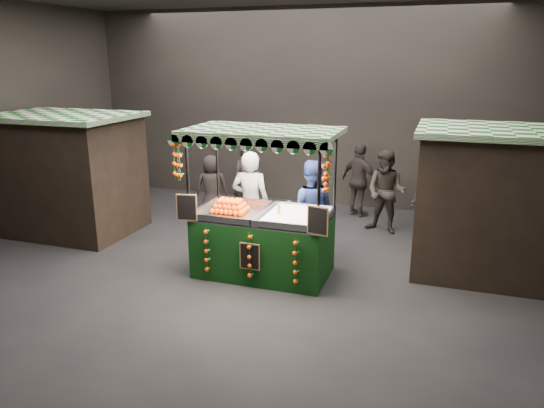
% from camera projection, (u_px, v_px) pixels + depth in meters
% --- Properties ---
extents(ground, '(12.00, 12.00, 0.00)m').
position_uv_depth(ground, '(237.00, 272.00, 9.32)').
color(ground, black).
rests_on(ground, ground).
extents(market_hall, '(12.10, 10.10, 5.05)m').
position_uv_depth(market_hall, '(233.00, 81.00, 8.39)').
color(market_hall, black).
rests_on(market_hall, ground).
extents(neighbour_stall_left, '(3.00, 2.20, 2.60)m').
position_uv_depth(neighbour_stall_left, '(68.00, 173.00, 11.22)').
color(neighbour_stall_left, black).
rests_on(neighbour_stall_left, ground).
extents(neighbour_stall_right, '(3.00, 2.20, 2.60)m').
position_uv_depth(neighbour_stall_right, '(501.00, 202.00, 8.97)').
color(neighbour_stall_right, black).
rests_on(neighbour_stall_right, ground).
extents(juice_stall, '(2.69, 1.58, 2.61)m').
position_uv_depth(juice_stall, '(263.00, 231.00, 8.99)').
color(juice_stall, black).
rests_on(juice_stall, ground).
extents(vendor_grey, '(0.79, 0.56, 2.05)m').
position_uv_depth(vendor_grey, '(251.00, 203.00, 9.95)').
color(vendor_grey, slate).
rests_on(vendor_grey, ground).
extents(vendor_blue, '(1.03, 0.85, 1.92)m').
position_uv_depth(vendor_blue, '(310.00, 209.00, 9.79)').
color(vendor_blue, navy).
rests_on(vendor_blue, ground).
extents(shopper_0, '(0.75, 0.61, 1.80)m').
position_uv_depth(shopper_0, '(247.00, 182.00, 12.18)').
color(shopper_0, black).
rests_on(shopper_0, ground).
extents(shopper_1, '(1.06, 0.93, 1.84)m').
position_uv_depth(shopper_1, '(386.00, 192.00, 11.19)').
color(shopper_1, '#2A2622').
rests_on(shopper_1, ground).
extents(shopper_2, '(1.12, 0.92, 1.78)m').
position_uv_depth(shopper_2, '(359.00, 180.00, 12.37)').
color(shopper_2, '#2E2725').
rests_on(shopper_2, ground).
extents(shopper_3, '(1.24, 1.01, 1.67)m').
position_uv_depth(shopper_3, '(434.00, 194.00, 11.36)').
color(shopper_3, black).
rests_on(shopper_3, ground).
extents(shopper_4, '(0.91, 0.80, 1.56)m').
position_uv_depth(shopper_4, '(212.00, 187.00, 12.16)').
color(shopper_4, black).
rests_on(shopper_4, ground).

